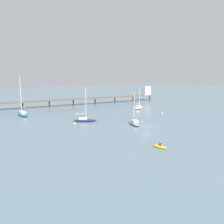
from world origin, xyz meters
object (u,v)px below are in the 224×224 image
object	(u,v)px
sailboat_navy	(85,119)
sailboat_cream	(139,107)
dinghy_yellow	(160,146)
mooring_buoy_near	(137,112)
sailboat_gray	(134,123)
mooring_buoy_mid	(75,124)
sailboat_teal	(22,113)
pier	(103,96)
mooring_buoy_inner	(162,113)

from	to	relation	value
sailboat_navy	sailboat_cream	distance (m)	31.30
dinghy_yellow	mooring_buoy_near	world-z (taller)	dinghy_yellow
sailboat_gray	mooring_buoy_mid	size ratio (longest dim) A/B	12.80
sailboat_teal	sailboat_gray	bearing A→B (deg)	-53.45
sailboat_navy	dinghy_yellow	distance (m)	29.69
pier	mooring_buoy_mid	size ratio (longest dim) A/B	130.04
sailboat_cream	mooring_buoy_near	bearing A→B (deg)	-131.57
pier	dinghy_yellow	size ratio (longest dim) A/B	26.23
sailboat_teal	mooring_buoy_mid	bearing A→B (deg)	-68.64
sailboat_teal	dinghy_yellow	world-z (taller)	sailboat_teal
sailboat_gray	mooring_buoy_mid	bearing A→B (deg)	149.70
sailboat_cream	dinghy_yellow	xyz separation A→B (m)	(-27.56, -41.12, -0.41)
pier	sailboat_cream	bearing A→B (deg)	-80.80
sailboat_gray	mooring_buoy_inner	size ratio (longest dim) A/B	13.85
sailboat_teal	sailboat_navy	bearing A→B (deg)	-56.58
mooring_buoy_inner	mooring_buoy_mid	distance (m)	32.14
sailboat_cream	mooring_buoy_inner	distance (m)	14.31
dinghy_yellow	mooring_buoy_inner	size ratio (longest dim) A/B	5.36
sailboat_navy	sailboat_teal	xyz separation A→B (m)	(-13.19, 19.99, 0.13)
dinghy_yellow	sailboat_navy	bearing A→B (deg)	93.02
mooring_buoy_near	pier	bearing A→B (deg)	83.67
mooring_buoy_mid	sailboat_navy	bearing A→B (deg)	31.95
mooring_buoy_inner	pier	bearing A→B (deg)	93.61
sailboat_teal	mooring_buoy_near	size ratio (longest dim) A/B	15.82
pier	sailboat_navy	world-z (taller)	sailboat_navy
sailboat_gray	dinghy_yellow	size ratio (longest dim) A/B	2.58
sailboat_cream	sailboat_teal	bearing A→B (deg)	168.63
sailboat_cream	dinghy_yellow	bearing A→B (deg)	-123.83
pier	mooring_buoy_mid	world-z (taller)	pier
sailboat_navy	dinghy_yellow	size ratio (longest dim) A/B	3.01
dinghy_yellow	mooring_buoy_near	bearing A→B (deg)	58.23
sailboat_teal	mooring_buoy_near	bearing A→B (deg)	-24.81
sailboat_navy	sailboat_teal	distance (m)	23.95
sailboat_cream	mooring_buoy_mid	size ratio (longest dim) A/B	13.51
mooring_buoy_near	mooring_buoy_inner	bearing A→B (deg)	-48.64
sailboat_navy	mooring_buoy_near	size ratio (longest dim) A/B	12.04
sailboat_gray	mooring_buoy_mid	world-z (taller)	sailboat_gray
pier	sailboat_teal	distance (m)	41.17
sailboat_gray	sailboat_teal	bearing A→B (deg)	126.55
pier	sailboat_cream	distance (m)	22.76
sailboat_cream	sailboat_teal	xyz separation A→B (m)	(-42.31, 8.51, 0.16)
dinghy_yellow	mooring_buoy_near	distance (m)	39.15
pier	mooring_buoy_near	bearing A→B (deg)	-96.33
sailboat_gray	sailboat_cream	size ratio (longest dim) A/B	0.95
sailboat_navy	dinghy_yellow	bearing A→B (deg)	-86.98
sailboat_cream	mooring_buoy_near	distance (m)	10.48
sailboat_navy	sailboat_cream	world-z (taller)	sailboat_navy
sailboat_gray	sailboat_cream	bearing A→B (deg)	49.00
sailboat_navy	mooring_buoy_mid	distance (m)	5.10
mooring_buoy_inner	mooring_buoy_near	bearing A→B (deg)	131.36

